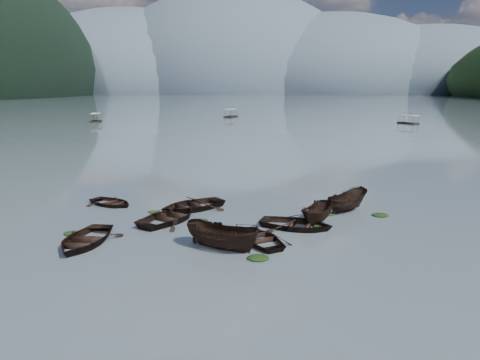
{
  "coord_description": "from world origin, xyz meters",
  "views": [
    {
      "loc": [
        1.51,
        -20.29,
        8.88
      ],
      "look_at": [
        0.0,
        12.0,
        2.0
      ],
      "focal_mm": 32.0,
      "sensor_mm": 36.0,
      "label": 1
    }
  ],
  "objects_px": {
    "rowboat_0": "(85,244)",
    "pontoon_centre": "(231,117)",
    "rowboat_3": "(259,242)",
    "pontoon_left": "(96,122)"
  },
  "relations": [
    {
      "from": "pontoon_left",
      "to": "rowboat_0",
      "type": "bearing_deg",
      "value": -83.86
    },
    {
      "from": "rowboat_3",
      "to": "pontoon_centre",
      "type": "bearing_deg",
      "value": -113.9
    },
    {
      "from": "rowboat_3",
      "to": "pontoon_centre",
      "type": "height_order",
      "value": "pontoon_centre"
    },
    {
      "from": "rowboat_3",
      "to": "pontoon_left",
      "type": "distance_m",
      "value": 103.63
    },
    {
      "from": "rowboat_0",
      "to": "pontoon_centre",
      "type": "distance_m",
      "value": 116.31
    },
    {
      "from": "rowboat_0",
      "to": "pontoon_left",
      "type": "height_order",
      "value": "pontoon_left"
    },
    {
      "from": "rowboat_0",
      "to": "pontoon_left",
      "type": "xyz_separation_m",
      "value": [
        -35.25,
        94.03,
        0.0
      ]
    },
    {
      "from": "rowboat_0",
      "to": "pontoon_left",
      "type": "distance_m",
      "value": 100.42
    },
    {
      "from": "pontoon_left",
      "to": "pontoon_centre",
      "type": "xyz_separation_m",
      "value": [
        35.91,
        22.28,
        0.0
      ]
    },
    {
      "from": "rowboat_3",
      "to": "pontoon_left",
      "type": "relative_size",
      "value": 0.71
    }
  ]
}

